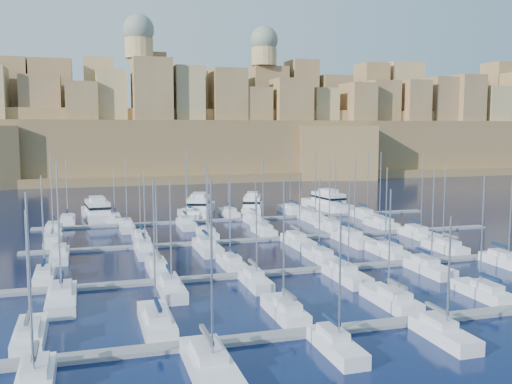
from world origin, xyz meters
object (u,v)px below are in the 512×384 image
object	(u,v)px
sailboat_2	(285,310)
motor_yacht_b	(199,207)
motor_yacht_a	(97,212)
sailboat_0	(30,335)
sailboat_4	(483,292)
motor_yacht_c	(252,206)
motor_yacht_d	(327,202)

from	to	relation	value
sailboat_2	motor_yacht_b	size ratio (longest dim) A/B	0.78
motor_yacht_a	motor_yacht_b	world-z (taller)	same
sailboat_0	sailboat_2	xyz separation A→B (m)	(24.44, -0.04, 0.02)
sailboat_4	motor_yacht_c	bearing A→B (deg)	95.93
sailboat_2	motor_yacht_d	world-z (taller)	sailboat_2
sailboat_4	motor_yacht_a	bearing A→B (deg)	120.21
sailboat_2	motor_yacht_c	size ratio (longest dim) A/B	0.98
sailboat_0	motor_yacht_b	world-z (taller)	sailboat_0
motor_yacht_c	motor_yacht_d	xyz separation A→B (m)	(18.84, 1.12, 0.00)
sailboat_0	sailboat_4	bearing A→B (deg)	-0.25
motor_yacht_b	motor_yacht_c	size ratio (longest dim) A/B	1.26
sailboat_0	motor_yacht_d	bearing A→B (deg)	49.46
motor_yacht_a	motor_yacht_b	bearing A→B (deg)	1.40
motor_yacht_a	motor_yacht_b	xyz separation A→B (m)	(22.00, 0.54, 0.00)
motor_yacht_c	motor_yacht_a	bearing A→B (deg)	177.96
motor_yacht_b	motor_yacht_c	world-z (taller)	same
sailboat_0	sailboat_2	bearing A→B (deg)	-0.10
sailboat_4	motor_yacht_d	size ratio (longest dim) A/B	0.84
sailboat_0	sailboat_4	world-z (taller)	sailboat_4
motor_yacht_c	motor_yacht_b	bearing A→B (deg)	171.61
motor_yacht_c	sailboat_4	bearing A→B (deg)	-84.07
motor_yacht_a	motor_yacht_c	distance (m)	33.84
motor_yacht_a	motor_yacht_c	xyz separation A→B (m)	(33.82, -1.20, 0.00)
sailboat_0	sailboat_2	size ratio (longest dim) A/B	0.86
sailboat_2	motor_yacht_a	xyz separation A→B (m)	(-17.12, 70.24, 0.98)
motor_yacht_c	motor_yacht_d	distance (m)	18.87
motor_yacht_b	sailboat_2	bearing A→B (deg)	-93.94
sailboat_2	motor_yacht_d	bearing A→B (deg)	63.14
sailboat_2	sailboat_4	world-z (taller)	sailboat_2
sailboat_0	sailboat_4	xyz separation A→B (m)	(48.32, -0.21, 0.02)
sailboat_4	sailboat_2	bearing A→B (deg)	179.59
sailboat_4	motor_yacht_c	world-z (taller)	sailboat_4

